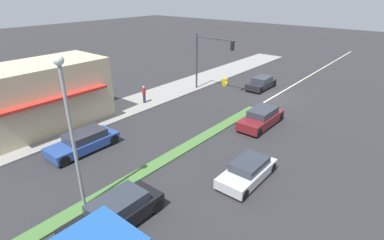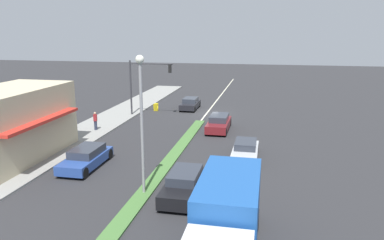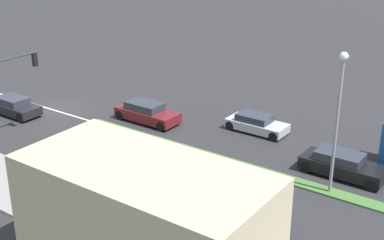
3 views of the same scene
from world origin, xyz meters
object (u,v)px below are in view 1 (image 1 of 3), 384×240
object	(u,v)px
sedan_dark	(261,83)
sedan_maroon	(261,118)
traffic_signal_main	(208,54)
street_lamp	(69,118)
suv_black	(115,213)
pedestrian	(144,94)
sedan_silver	(248,171)
coupe_blue	(84,142)
warning_aframe_sign	(224,82)

from	to	relation	value
sedan_dark	sedan_maroon	bearing A→B (deg)	117.31
traffic_signal_main	street_lamp	size ratio (longest dim) A/B	0.76
traffic_signal_main	suv_black	world-z (taller)	traffic_signal_main
suv_black	street_lamp	bearing A→B (deg)	5.74
sedan_dark	suv_black	world-z (taller)	suv_black
traffic_signal_main	sedan_maroon	size ratio (longest dim) A/B	1.23
pedestrian	sedan_silver	size ratio (longest dim) A/B	0.40
street_lamp	sedan_maroon	bearing A→B (deg)	-98.88
sedan_dark	coupe_blue	world-z (taller)	coupe_blue
street_lamp	sedan_dark	bearing A→B (deg)	-84.44
street_lamp	pedestrian	bearing A→B (deg)	-54.13
coupe_blue	sedan_maroon	size ratio (longest dim) A/B	1.00
street_lamp	suv_black	distance (m)	4.67
warning_aframe_sign	sedan_maroon	xyz separation A→B (m)	(-7.92, 6.80, 0.24)
traffic_signal_main	warning_aframe_sign	xyz separation A→B (m)	(-0.41, -2.59, -3.47)
sedan_maroon	suv_black	world-z (taller)	sedan_maroon
pedestrian	warning_aframe_sign	xyz separation A→B (m)	(-2.69, -9.26, -0.54)
sedan_silver	sedan_maroon	world-z (taller)	sedan_maroon
pedestrian	sedan_dark	world-z (taller)	pedestrian
sedan_dark	sedan_silver	xyz separation A→B (m)	(-7.20, 15.52, -0.05)
pedestrian	sedan_dark	xyz separation A→B (m)	(-6.21, -10.98, -0.35)
street_lamp	suv_black	xyz separation A→B (m)	(-2.20, -0.22, -4.12)
traffic_signal_main	sedan_silver	distance (m)	16.14
warning_aframe_sign	suv_black	world-z (taller)	suv_black
traffic_signal_main	coupe_blue	xyz separation A→B (m)	(-1.12, 15.11, -3.27)
warning_aframe_sign	sedan_maroon	world-z (taller)	sedan_maroon
sedan_dark	suv_black	distance (m)	22.82
sedan_dark	coupe_blue	size ratio (longest dim) A/B	0.86
traffic_signal_main	coupe_blue	bearing A→B (deg)	94.26
traffic_signal_main	sedan_dark	size ratio (longest dim) A/B	1.44
traffic_signal_main	coupe_blue	size ratio (longest dim) A/B	1.23
street_lamp	suv_black	size ratio (longest dim) A/B	1.62
traffic_signal_main	sedan_silver	bearing A→B (deg)	134.78
sedan_maroon	street_lamp	bearing A→B (deg)	81.12
traffic_signal_main	sedan_maroon	distance (m)	9.87
warning_aframe_sign	sedan_silver	xyz separation A→B (m)	(-10.72, 13.80, 0.15)
traffic_signal_main	pedestrian	xyz separation A→B (m)	(2.28, 6.67, -2.94)
street_lamp	sedan_dark	world-z (taller)	street_lamp
traffic_signal_main	suv_black	bearing A→B (deg)	114.73
sedan_dark	sedan_maroon	distance (m)	9.59
sedan_maroon	sedan_silver	bearing A→B (deg)	111.81
pedestrian	coupe_blue	xyz separation A→B (m)	(-3.41, 8.44, -0.33)
street_lamp	sedan_silver	bearing A→B (deg)	-125.19
sedan_dark	sedan_maroon	size ratio (longest dim) A/B	0.86
traffic_signal_main	sedan_dark	distance (m)	6.69
coupe_blue	suv_black	bearing A→B (deg)	157.61
coupe_blue	suv_black	distance (m)	7.79
pedestrian	sedan_silver	xyz separation A→B (m)	(-13.41, 4.54, -0.39)
street_lamp	sedan_silver	distance (m)	9.64
warning_aframe_sign	suv_black	distance (m)	22.13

